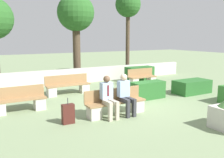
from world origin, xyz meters
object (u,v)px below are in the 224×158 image
object	(u,v)px
person_seated_woman	(125,92)
tree_center_left	(76,15)
suitcase	(68,114)
bench_left_side	(142,79)
bench_back	(68,87)
bench_right_side	(20,102)
person_seated_man	(108,95)
bench_front	(116,105)
tree_center_right	(128,7)

from	to	relation	value
person_seated_woman	tree_center_left	xyz separation A→B (m)	(1.11, 7.05, 3.03)
suitcase	tree_center_left	size ratio (longest dim) A/B	0.16
suitcase	tree_center_left	bearing A→B (deg)	66.21
bench_left_side	person_seated_woman	xyz separation A→B (m)	(-3.60, -3.93, 0.43)
bench_back	bench_left_side	bearing A→B (deg)	11.29
bench_right_side	bench_back	distance (m)	2.89
suitcase	person_seated_man	bearing A→B (deg)	-3.89
bench_left_side	bench_back	xyz separation A→B (m)	(-4.25, -0.17, 0.02)
bench_front	tree_center_right	distance (m)	9.74
bench_front	bench_back	world-z (taller)	same
bench_back	person_seated_man	size ratio (longest dim) A/B	1.48
bench_right_side	suitcase	size ratio (longest dim) A/B	2.24
person_seated_woman	tree_center_left	bearing A→B (deg)	81.06
suitcase	tree_center_left	xyz separation A→B (m)	(3.07, 6.96, 3.49)
bench_right_side	tree_center_right	size ratio (longest dim) A/B	0.33
person_seated_man	tree_center_right	xyz separation A→B (m)	(5.49, 7.31, 3.74)
tree_center_right	bench_front	bearing A→B (deg)	-125.58
bench_front	tree_center_left	size ratio (longest dim) A/B	0.42
bench_back	tree_center_right	distance (m)	7.74
bench_left_side	tree_center_right	xyz separation A→B (m)	(1.24, 3.38, 4.17)
bench_back	bench_right_side	bearing A→B (deg)	-135.15
bench_right_side	person_seated_man	size ratio (longest dim) A/B	1.32
bench_back	tree_center_right	size ratio (longest dim) A/B	0.37
bench_right_side	tree_center_right	distance (m)	10.31
bench_front	person_seated_woman	distance (m)	0.52
bench_right_side	tree_center_left	distance (m)	7.32
tree_center_left	tree_center_right	distance (m)	3.81
bench_right_side	person_seated_woman	distance (m)	3.66
bench_front	tree_center_left	bearing A→B (deg)	78.59
bench_left_side	bench_right_side	distance (m)	6.85
bench_left_side	tree_center_left	world-z (taller)	tree_center_left
suitcase	tree_center_right	size ratio (longest dim) A/B	0.15
bench_right_side	person_seated_woman	bearing A→B (deg)	-36.97
person_seated_man	tree_center_right	bearing A→B (deg)	53.11
bench_left_side	bench_front	bearing A→B (deg)	-131.78
bench_left_side	tree_center_left	xyz separation A→B (m)	(-2.49, 3.12, 3.46)
suitcase	bench_right_side	bearing A→B (deg)	117.59
bench_left_side	person_seated_man	distance (m)	5.80
person_seated_man	suitcase	bearing A→B (deg)	176.11
tree_center_right	bench_left_side	bearing A→B (deg)	-110.16
tree_center_left	person_seated_man	bearing A→B (deg)	-103.96
tree_center_left	suitcase	bearing A→B (deg)	-113.79
bench_front	bench_right_side	xyz separation A→B (m)	(-2.71, 1.92, -0.01)
bench_front	bench_back	xyz separation A→B (m)	(-0.36, 3.62, -0.00)
bench_left_side	person_seated_woman	bearing A→B (deg)	-128.55
bench_right_side	person_seated_woman	xyz separation A→B (m)	(2.99, -2.06, 0.43)
bench_back	tree_center_left	xyz separation A→B (m)	(1.76, 3.29, 3.45)
bench_left_side	person_seated_man	world-z (taller)	person_seated_man
tree_center_right	suitcase	bearing A→B (deg)	-133.29
person_seated_woman	tree_center_right	world-z (taller)	tree_center_right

